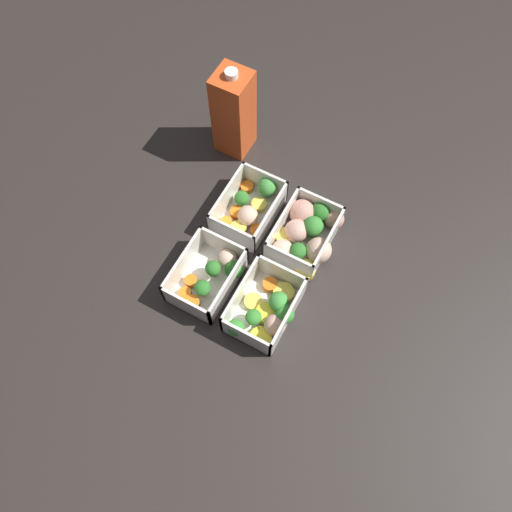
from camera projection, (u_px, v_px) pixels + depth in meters
The scene contains 6 objects.
ground_plane at pixel (256, 261), 0.94m from camera, with size 4.00×4.00×0.00m, color #282321.
container_near_left at pixel (267, 311), 0.87m from camera, with size 0.15×0.11×0.06m.
container_near_right at pixel (306, 233), 0.93m from camera, with size 0.17×0.13×0.06m.
container_far_left at pixel (211, 275), 0.90m from camera, with size 0.14×0.10×0.06m.
container_far_right at pixel (250, 207), 0.96m from camera, with size 0.15×0.10×0.06m.
juice_carton at pixel (234, 113), 0.96m from camera, with size 0.07×0.07×0.20m.
Camera 1 is at (-0.34, -0.18, 0.85)m, focal length 35.00 mm.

